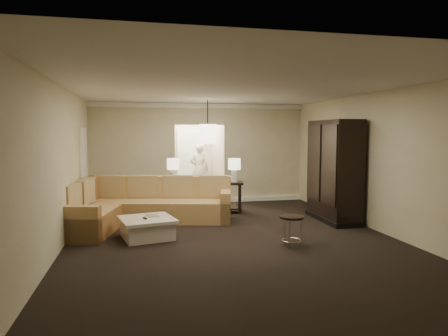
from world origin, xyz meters
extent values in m
plane|color=black|center=(0.00, 0.00, 0.00)|extent=(8.00, 8.00, 0.00)
cube|color=beige|center=(0.00, 4.00, 1.40)|extent=(6.00, 0.04, 2.80)
cube|color=beige|center=(0.00, -4.00, 1.40)|extent=(6.00, 0.04, 2.80)
cube|color=beige|center=(-3.00, 0.00, 1.40)|extent=(0.04, 8.00, 2.80)
cube|color=beige|center=(3.00, 0.00, 1.40)|extent=(0.04, 8.00, 2.80)
cube|color=silver|center=(0.00, 0.00, 2.80)|extent=(6.00, 8.00, 0.02)
cube|color=white|center=(0.00, 3.95, 2.73)|extent=(6.00, 0.10, 0.12)
cube|color=white|center=(0.00, 3.95, 0.06)|extent=(6.00, 0.10, 0.12)
cube|color=white|center=(-2.97, 2.80, 1.05)|extent=(0.05, 0.90, 2.10)
cube|color=silver|center=(0.00, 5.00, 0.00)|extent=(1.40, 2.00, 0.01)
cube|color=beige|center=(-0.70, 5.00, 1.40)|extent=(0.04, 2.00, 2.80)
cube|color=beige|center=(0.70, 5.00, 1.40)|extent=(0.04, 2.00, 2.80)
cube|color=beige|center=(0.00, 6.00, 1.40)|extent=(1.40, 0.04, 2.80)
cube|color=white|center=(0.00, 5.97, 1.05)|extent=(0.90, 0.05, 2.10)
cube|color=brown|center=(-1.30, 1.90, 0.23)|extent=(3.46, 1.72, 0.46)
cube|color=brown|center=(-2.72, 0.92, 0.23)|extent=(1.32, 1.73, 0.46)
cube|color=brown|center=(-1.22, 2.25, 0.72)|extent=(3.29, 1.01, 0.51)
cube|color=brown|center=(-2.95, 1.54, 0.72)|extent=(0.86, 2.64, 0.51)
cube|color=brown|center=(0.21, 1.55, 0.34)|extent=(0.44, 1.02, 0.69)
cube|color=brown|center=(-2.87, 0.28, 0.34)|extent=(1.02, 0.44, 0.69)
cube|color=#988251|center=(-2.41, 2.47, 0.74)|extent=(0.71, 0.33, 0.51)
cube|color=#988251|center=(-1.61, 2.29, 0.74)|extent=(0.71, 0.33, 0.51)
cube|color=#988251|center=(-0.80, 2.10, 0.74)|extent=(0.71, 0.33, 0.51)
cube|color=#988251|center=(0.01, 1.91, 0.74)|extent=(0.71, 0.33, 0.51)
cube|color=#988251|center=(-2.79, 1.62, 0.74)|extent=(0.32, 0.69, 0.51)
cube|color=#988251|center=(-2.97, 0.87, 0.74)|extent=(0.32, 0.69, 0.51)
cube|color=silver|center=(-1.56, 0.39, 0.16)|extent=(1.03, 1.03, 0.32)
cube|color=silver|center=(-1.56, 0.39, 0.35)|extent=(1.14, 1.14, 0.06)
cube|color=black|center=(-1.60, 0.34, 0.39)|extent=(0.08, 0.16, 0.02)
cube|color=#BFB5A7|center=(-1.45, 0.57, 0.39)|extent=(0.27, 0.33, 0.01)
cube|color=black|center=(-0.12, 2.62, 0.73)|extent=(2.02, 0.89, 0.05)
cube|color=black|center=(-0.99, 2.82, 0.36)|extent=(0.16, 0.41, 0.72)
cube|color=black|center=(0.75, 2.41, 0.36)|extent=(0.16, 0.41, 0.72)
cube|color=black|center=(-0.12, 2.62, 0.11)|extent=(1.92, 0.83, 0.04)
cube|color=black|center=(2.60, 1.07, 1.13)|extent=(0.62, 1.51, 2.26)
cube|color=black|center=(2.28, 0.69, 1.29)|extent=(0.03, 0.67, 1.72)
cube|color=black|center=(2.28, 1.44, 1.29)|extent=(0.03, 0.67, 1.72)
cube|color=black|center=(2.60, 1.07, 0.05)|extent=(0.67, 1.57, 0.11)
cylinder|color=black|center=(0.91, -0.67, 0.51)|extent=(0.42, 0.42, 0.04)
torus|color=silver|center=(0.91, -0.67, 0.10)|extent=(0.35, 0.35, 0.02)
cylinder|color=silver|center=(1.07, -0.68, 0.25)|extent=(0.02, 0.02, 0.50)
cylinder|color=silver|center=(0.84, -0.52, 0.25)|extent=(0.02, 0.02, 0.50)
cylinder|color=silver|center=(0.82, -0.80, 0.25)|extent=(0.02, 0.02, 0.50)
cylinder|color=silver|center=(-0.86, 2.79, 0.92)|extent=(0.14, 0.14, 0.31)
cylinder|color=#FFEBBF|center=(-0.86, 2.79, 1.21)|extent=(0.30, 0.30, 0.27)
cylinder|color=silver|center=(0.62, 2.44, 0.92)|extent=(0.14, 0.14, 0.31)
cylinder|color=#FFEBBF|center=(0.62, 2.44, 1.21)|extent=(0.30, 0.30, 0.27)
cylinder|color=black|center=(0.00, 2.70, 2.50)|extent=(0.02, 0.02, 0.60)
cube|color=beige|center=(0.00, 2.70, 1.95)|extent=(0.38, 0.38, 0.48)
imported|color=beige|center=(0.19, 5.35, 0.91)|extent=(0.74, 0.57, 1.82)
camera|label=1|loc=(-1.69, -7.12, 1.97)|focal=32.00mm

